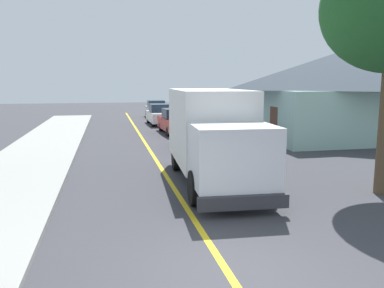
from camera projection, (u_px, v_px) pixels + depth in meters
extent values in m
plane|color=#38383D|center=(229.00, 275.00, 7.14)|extent=(120.00, 120.00, 0.00)
cube|color=gold|center=(158.00, 163.00, 16.79)|extent=(0.16, 56.00, 0.01)
cube|color=silver|center=(209.00, 125.00, 14.26)|extent=(2.69, 5.13, 2.60)
cube|color=silver|center=(233.00, 155.00, 10.92)|extent=(2.39, 2.13, 1.70)
cube|color=#1E2D3D|center=(243.00, 147.00, 9.98)|extent=(2.04, 0.20, 0.75)
cube|color=#2D2D33|center=(243.00, 202.00, 10.03)|extent=(2.41, 0.34, 0.36)
cylinder|color=black|center=(266.00, 185.00, 11.43)|extent=(0.36, 1.02, 1.00)
cylinder|color=black|center=(195.00, 188.00, 11.10)|extent=(0.36, 1.02, 1.00)
cylinder|color=black|center=(228.00, 156.00, 15.86)|extent=(0.36, 1.02, 1.00)
cylinder|color=black|center=(176.00, 157.00, 15.54)|extent=(0.36, 1.02, 1.00)
cube|color=#2D4793|center=(197.00, 137.00, 20.04)|extent=(1.89, 4.44, 0.76)
cube|color=#1E2D3D|center=(196.00, 124.00, 20.08)|extent=(1.62, 1.83, 0.64)
cylinder|color=black|center=(219.00, 148.00, 18.88)|extent=(0.23, 0.64, 0.64)
cylinder|color=black|center=(187.00, 149.00, 18.58)|extent=(0.23, 0.64, 0.64)
cylinder|color=black|center=(206.00, 139.00, 21.61)|extent=(0.23, 0.64, 0.64)
cylinder|color=black|center=(178.00, 140.00, 21.31)|extent=(0.23, 0.64, 0.64)
cube|color=maroon|center=(176.00, 124.00, 26.45)|extent=(1.99, 4.47, 0.76)
cube|color=#1E2D3D|center=(175.00, 113.00, 26.48)|extent=(1.66, 1.87, 0.64)
cylinder|color=black|center=(193.00, 131.00, 25.35)|extent=(0.25, 0.65, 0.64)
cylinder|color=black|center=(169.00, 132.00, 24.95)|extent=(0.25, 0.65, 0.64)
cylinder|color=black|center=(183.00, 126.00, 28.04)|extent=(0.25, 0.65, 0.64)
cylinder|color=black|center=(161.00, 127.00, 27.64)|extent=(0.25, 0.65, 0.64)
cube|color=silver|center=(160.00, 117.00, 31.89)|extent=(1.90, 4.44, 0.76)
cube|color=#1E2D3D|center=(160.00, 108.00, 31.92)|extent=(1.62, 1.83, 0.64)
cylinder|color=black|center=(173.00, 122.00, 30.77)|extent=(0.23, 0.64, 0.64)
cylinder|color=black|center=(153.00, 123.00, 30.41)|extent=(0.23, 0.64, 0.64)
cylinder|color=black|center=(167.00, 119.00, 33.47)|extent=(0.23, 0.64, 0.64)
cylinder|color=black|center=(148.00, 119.00, 33.11)|extent=(0.23, 0.64, 0.64)
cube|color=#B7B7BC|center=(156.00, 111.00, 37.99)|extent=(1.86, 4.42, 0.76)
cube|color=#1E2D3D|center=(156.00, 104.00, 38.03)|extent=(1.61, 1.82, 0.64)
cylinder|color=black|center=(166.00, 115.00, 36.84)|extent=(0.23, 0.64, 0.64)
cylinder|color=black|center=(149.00, 116.00, 36.53)|extent=(0.23, 0.64, 0.64)
cylinder|color=black|center=(162.00, 113.00, 39.56)|extent=(0.23, 0.64, 0.64)
cylinder|color=black|center=(147.00, 113.00, 39.25)|extent=(0.23, 0.64, 0.64)
cylinder|color=gray|center=(243.00, 131.00, 18.91)|extent=(0.08, 0.08, 2.20)
cylinder|color=red|center=(244.00, 108.00, 18.75)|extent=(0.76, 0.03, 0.76)
cylinder|color=white|center=(243.00, 108.00, 18.77)|extent=(0.80, 0.02, 0.80)
cube|color=#9EC6B7|center=(340.00, 115.00, 23.75)|extent=(9.52, 7.01, 3.00)
pyramid|color=#333D47|center=(343.00, 70.00, 23.33)|extent=(10.47, 7.71, 2.30)
cube|color=brown|center=(274.00, 126.00, 21.86)|extent=(0.10, 1.00, 2.10)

